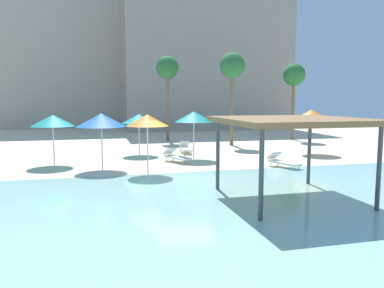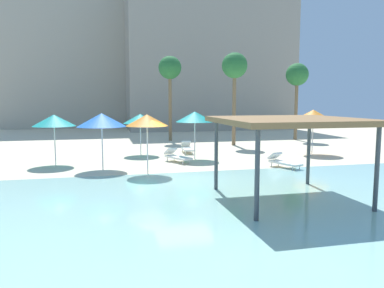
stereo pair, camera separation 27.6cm
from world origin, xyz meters
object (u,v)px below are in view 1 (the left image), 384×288
(beach_umbrella_blue_5, at_px, (101,120))
(palm_tree_1, at_px, (294,77))
(beach_umbrella_orange_1, at_px, (311,115))
(beach_umbrella_teal_4, at_px, (194,117))
(lounge_chair_4, at_px, (176,156))
(beach_umbrella_orange_2, at_px, (147,120))
(lounge_chair_1, at_px, (282,161))
(beach_umbrella_teal_3, at_px, (139,119))
(palm_tree_0, at_px, (167,70))
(shade_pavilion, at_px, (291,123))
(lounge_chair_2, at_px, (186,148))
(palm_tree_2, at_px, (232,68))
(beach_umbrella_teal_0, at_px, (53,121))

(beach_umbrella_blue_5, relative_size, palm_tree_1, 0.42)
(beach_umbrella_orange_1, height_order, beach_umbrella_teal_4, beach_umbrella_orange_1)
(beach_umbrella_blue_5, distance_m, lounge_chair_4, 4.69)
(beach_umbrella_orange_2, bearing_deg, lounge_chair_1, 0.23)
(beach_umbrella_teal_3, distance_m, palm_tree_0, 9.11)
(beach_umbrella_orange_1, bearing_deg, beach_umbrella_teal_4, -177.83)
(shade_pavilion, distance_m, beach_umbrella_orange_2, 6.97)
(beach_umbrella_blue_5, relative_size, lounge_chair_2, 1.43)
(beach_umbrella_orange_1, distance_m, beach_umbrella_teal_3, 10.85)
(beach_umbrella_blue_5, distance_m, lounge_chair_2, 7.47)
(shade_pavilion, xyz_separation_m, beach_umbrella_orange_1, (6.86, 9.80, -0.15))
(lounge_chair_1, relative_size, palm_tree_2, 0.29)
(beach_umbrella_orange_1, relative_size, beach_umbrella_teal_3, 1.10)
(beach_umbrella_teal_0, xyz_separation_m, palm_tree_0, (7.99, 10.36, 3.54))
(beach_umbrella_teal_0, height_order, beach_umbrella_orange_2, beach_umbrella_orange_2)
(beach_umbrella_orange_1, bearing_deg, palm_tree_2, 120.40)
(lounge_chair_4, xyz_separation_m, palm_tree_1, (12.23, 9.19, 5.06))
(shade_pavilion, relative_size, beach_umbrella_teal_4, 1.65)
(lounge_chair_1, distance_m, palm_tree_2, 11.14)
(beach_umbrella_blue_5, bearing_deg, beach_umbrella_teal_3, 63.44)
(lounge_chair_4, xyz_separation_m, palm_tree_0, (1.60, 10.96, 5.55))
(lounge_chair_4, height_order, palm_tree_1, palm_tree_1)
(beach_umbrella_orange_1, height_order, beach_umbrella_blue_5, beach_umbrella_orange_1)
(beach_umbrella_teal_4, bearing_deg, beach_umbrella_orange_1, 2.17)
(beach_umbrella_orange_2, xyz_separation_m, palm_tree_2, (7.66, 9.72, 3.28))
(lounge_chair_1, height_order, palm_tree_2, palm_tree_2)
(lounge_chair_2, relative_size, lounge_chair_4, 0.98)
(beach_umbrella_orange_1, height_order, palm_tree_1, palm_tree_1)
(beach_umbrella_teal_4, distance_m, palm_tree_0, 10.72)
(shade_pavilion, height_order, palm_tree_0, palm_tree_0)
(lounge_chair_4, relative_size, palm_tree_1, 0.30)
(beach_umbrella_teal_4, bearing_deg, beach_umbrella_blue_5, -157.23)
(beach_umbrella_teal_3, xyz_separation_m, beach_umbrella_blue_5, (-2.32, -4.64, 0.18))
(palm_tree_0, bearing_deg, beach_umbrella_blue_5, -114.27)
(beach_umbrella_blue_5, xyz_separation_m, palm_tree_1, (16.19, 10.57, 2.96))
(beach_umbrella_teal_0, bearing_deg, palm_tree_2, 26.63)
(beach_umbrella_teal_4, bearing_deg, beach_umbrella_orange_2, -129.55)
(beach_umbrella_teal_0, xyz_separation_m, beach_umbrella_teal_4, (7.62, 0.20, 0.11))
(lounge_chair_2, distance_m, palm_tree_1, 13.30)
(shade_pavilion, relative_size, palm_tree_1, 0.70)
(beach_umbrella_teal_3, relative_size, lounge_chair_4, 1.29)
(beach_umbrella_blue_5, distance_m, lounge_chair_1, 9.22)
(beach_umbrella_teal_0, distance_m, beach_umbrella_orange_1, 15.38)
(beach_umbrella_blue_5, bearing_deg, lounge_chair_1, -10.55)
(beach_umbrella_teal_3, relative_size, lounge_chair_2, 1.32)
(beach_umbrella_teal_0, distance_m, palm_tree_0, 13.55)
(beach_umbrella_teal_4, height_order, palm_tree_2, palm_tree_2)
(beach_umbrella_teal_4, height_order, palm_tree_1, palm_tree_1)
(beach_umbrella_orange_1, bearing_deg, beach_umbrella_orange_2, -159.23)
(beach_umbrella_teal_0, bearing_deg, palm_tree_0, 52.35)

